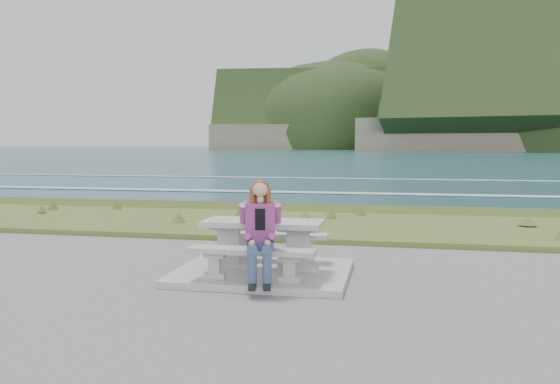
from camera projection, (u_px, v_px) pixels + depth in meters
The scene contains 8 objects.
concrete_slab at pixel (263, 272), 8.32m from camera, with size 2.60×2.10×0.10m, color gray.
picnic_table at pixel (263, 231), 8.27m from camera, with size 1.80×0.75×0.75m.
bench_landward at pixel (251, 256), 7.60m from camera, with size 1.80×0.35×0.45m.
bench_seaward at pixel (273, 239), 8.97m from camera, with size 1.80×0.35×0.45m.
grass_verge at pixel (311, 227), 13.21m from camera, with size 160.00×4.50×0.22m, color #3F5720.
shore_drop at pixel (325, 212), 16.03m from camera, with size 160.00×0.80×2.20m, color #635D4A.
ocean at pixel (359, 206), 32.96m from camera, with size 1600.00×1600.00×0.09m.
seated_woman at pixel (260, 246), 7.43m from camera, with size 0.53×0.77×1.42m.
Camera 1 is at (1.90, -7.96, 2.00)m, focal length 35.00 mm.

